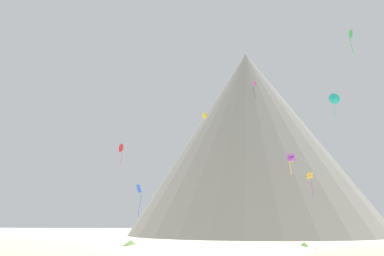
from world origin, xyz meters
name	(u,v)px	position (x,y,z in m)	size (l,w,h in m)	color
dune_back_low	(230,252)	(4.49, 12.55, 0.00)	(20.56, 19.98, 2.02)	beige
bush_near_left	(374,254)	(17.55, 4.57, 0.53)	(2.59, 2.59, 1.05)	#568442
bush_ridge_crest	(304,244)	(14.64, 22.83, 0.33)	(1.40, 1.40, 0.65)	#568442
bush_far_right	(236,249)	(5.27, 11.55, 0.37)	(1.92, 1.92, 0.73)	#668C4C
bush_mid_center	(82,246)	(-14.81, 14.87, 0.32)	(2.30, 2.30, 0.64)	#477238
bush_far_left	(77,250)	(-12.75, 9.31, 0.24)	(1.85, 1.85, 0.49)	#568442
bush_scatter_east	(131,243)	(-10.05, 20.59, 0.43)	(2.66, 2.66, 0.86)	#668C4C
rock_massif	(251,140)	(9.79, 71.12, 27.39)	(99.99, 99.99, 56.82)	gray
kite_blue_low	(139,193)	(-9.98, 23.23, 7.79)	(0.95, 0.83, 5.22)	blue
kite_yellow_high	(205,116)	(-2.36, 51.80, 29.54)	(1.06, 1.12, 1.11)	yellow
kite_green_high	(351,37)	(23.25, 18.28, 29.93)	(0.44, 0.89, 4.10)	green
kite_violet_low	(291,158)	(13.39, 19.77, 12.19)	(1.16, 1.15, 2.89)	purple
kite_red_mid	(122,148)	(-23.07, 49.66, 21.26)	(1.15, 2.30, 5.46)	red
kite_gold_low	(310,176)	(16.63, 24.42, 10.11)	(0.82, 0.75, 3.65)	gold
kite_teal_mid	(335,99)	(24.29, 33.70, 25.88)	(2.08, 0.44, 4.99)	teal
kite_magenta_high	(254,87)	(10.66, 54.70, 37.88)	(0.85, 0.52, 4.80)	#D1339E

